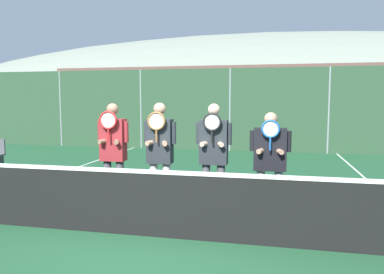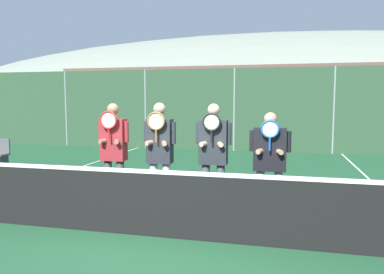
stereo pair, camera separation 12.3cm
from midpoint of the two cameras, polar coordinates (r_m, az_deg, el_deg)
ground_plane at (r=5.46m, az=-6.31°, el=-14.88°), size 120.00×120.00×0.00m
hill_distant at (r=60.15m, az=10.76°, el=3.86°), size 112.96×62.76×21.96m
clubhouse_building at (r=23.07m, az=4.20°, el=5.68°), size 18.67×5.50×3.73m
fence_back at (r=13.98m, az=5.54°, el=4.15°), size 20.99×0.06×3.06m
tennis_net at (r=5.31m, az=-6.37°, el=-9.90°), size 10.25×0.09×1.05m
court_line_left_sideline at (r=9.75m, az=-22.21°, el=-6.02°), size 0.05×16.00×0.01m
player_leftmost at (r=6.45m, az=-12.46°, el=-1.84°), size 0.55×0.34×1.86m
player_center_left at (r=6.05m, az=-5.50°, el=-2.23°), size 0.54×0.34×1.87m
player_center_right at (r=5.98m, az=2.72°, el=-2.33°), size 0.58×0.34×1.86m
player_rightmost at (r=5.89m, az=11.21°, el=-3.14°), size 0.63×0.34×1.73m
car_far_left at (r=18.55m, az=-11.13°, el=2.46°), size 4.30×2.03×1.72m
car_left_of_center at (r=16.82m, az=4.87°, el=2.32°), size 4.53×2.02×1.79m
car_center at (r=17.06m, az=22.53°, el=1.93°), size 4.32×2.00×1.78m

